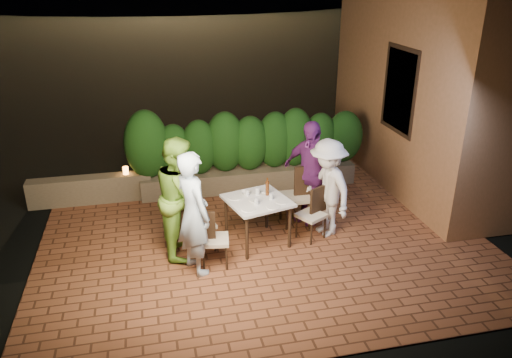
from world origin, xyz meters
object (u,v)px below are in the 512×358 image
object	(u,v)px
chair_right_back	(295,196)
chair_left_front	(215,238)
diner_purple	(310,172)
diner_green	(181,197)
beer_bottle	(267,187)
parapet_lamp	(126,171)
bowl	(246,192)
diner_white	(327,188)
chair_right_front	(311,214)
chair_left_back	(200,223)
dining_table	(257,221)
diner_blue	(193,213)

from	to	relation	value
chair_right_back	chair_left_front	bearing A→B (deg)	32.93
chair_left_front	chair_right_back	size ratio (longest dim) A/B	0.84
chair_right_back	diner_purple	distance (m)	0.46
diner_green	beer_bottle	bearing A→B (deg)	-78.57
beer_bottle	parapet_lamp	size ratio (longest dim) A/B	2.08
bowl	diner_white	world-z (taller)	diner_white
diner_purple	parapet_lamp	distance (m)	3.43
beer_bottle	chair_right_front	xyz separation A→B (m)	(0.68, -0.17, -0.47)
chair_right_back	diner_white	world-z (taller)	diner_white
beer_bottle	chair_right_front	bearing A→B (deg)	-13.78
chair_left_back	diner_green	distance (m)	0.53
chair_left_front	diner_purple	distance (m)	2.09
bowl	chair_left_back	distance (m)	0.87
dining_table	diner_purple	world-z (taller)	diner_purple
chair_left_back	chair_right_front	size ratio (longest dim) A/B	1.07
dining_table	diner_white	distance (m)	1.23
bowl	dining_table	bearing A→B (deg)	-63.52
beer_bottle	diner_green	xyz separation A→B (m)	(-1.35, -0.13, 0.02)
chair_left_front	parapet_lamp	size ratio (longest dim) A/B	6.15
chair_right_back	diner_green	size ratio (longest dim) A/B	0.56
dining_table	chair_right_front	world-z (taller)	chair_right_front
bowl	chair_left_back	size ratio (longest dim) A/B	0.17
diner_green	chair_right_front	bearing A→B (deg)	-85.08
bowl	chair_left_front	world-z (taller)	chair_left_front
bowl	diner_white	xyz separation A→B (m)	(1.28, -0.20, 0.04)
chair_left_back	diner_blue	size ratio (longest dim) A/B	0.50
chair_left_back	parapet_lamp	distance (m)	2.40
chair_left_back	diner_blue	xyz separation A→B (m)	(-0.14, -0.56, 0.45)
chair_right_back	diner_blue	distance (m)	2.12
chair_left_front	parapet_lamp	distance (m)	2.91
chair_left_back	chair_right_back	xyz separation A→B (m)	(1.66, 0.49, 0.06)
dining_table	bowl	bearing A→B (deg)	116.48
chair_left_back	diner_white	world-z (taller)	diner_white
beer_bottle	diner_white	world-z (taller)	diner_white
chair_left_back	parapet_lamp	size ratio (longest dim) A/B	6.45
chair_right_front	diner_white	size ratio (longest dim) A/B	0.52
chair_right_front	diner_green	bearing A→B (deg)	-30.58
parapet_lamp	diner_blue	bearing A→B (deg)	-69.94
beer_bottle	chair_right_front	size ratio (longest dim) A/B	0.34
chair_left_front	chair_left_back	distance (m)	0.51
dining_table	chair_left_front	bearing A→B (deg)	-146.93
chair_right_front	parapet_lamp	distance (m)	3.61
chair_right_front	diner_purple	distance (m)	0.77
chair_left_front	diner_blue	distance (m)	0.56
chair_left_front	diner_blue	xyz separation A→B (m)	(-0.29, -0.07, 0.47)
chair_left_back	chair_right_front	world-z (taller)	chair_left_back
bowl	parapet_lamp	size ratio (longest dim) A/B	1.10
diner_purple	chair_right_back	bearing A→B (deg)	-113.14
chair_right_back	diner_blue	bearing A→B (deg)	30.27
dining_table	chair_right_back	distance (m)	0.92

